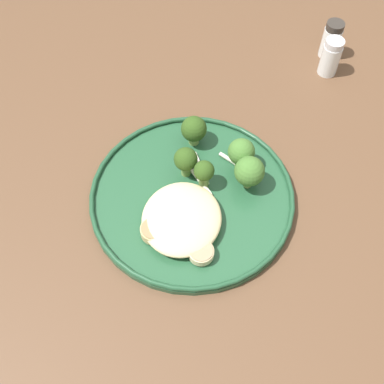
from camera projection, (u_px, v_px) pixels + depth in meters
The scene contains 21 objects.
ground at pixel (209, 345), 1.32m from camera, with size 6.00×6.00×0.00m, color #47423D.
wooden_dining_table at pixel (221, 228), 0.77m from camera, with size 1.40×1.00×0.74m.
dinner_plate at pixel (192, 196), 0.69m from camera, with size 0.29×0.29×0.02m.
noodle_bed at pixel (182, 218), 0.66m from camera, with size 0.12×0.11×0.03m.
seared_scallop_half_hidden at pixel (170, 243), 0.64m from camera, with size 0.03×0.03×0.01m.
seared_scallop_tiny_bay at pixel (174, 198), 0.68m from camera, with size 0.03×0.03×0.01m.
seared_scallop_tilted_round at pixel (163, 207), 0.67m from camera, with size 0.02×0.02×0.02m.
seared_scallop_large_seared at pixel (186, 237), 0.64m from camera, with size 0.03×0.03×0.01m.
seared_scallop_right_edge at pixel (154, 231), 0.65m from camera, with size 0.04×0.04×0.02m.
seared_scallop_rear_pale at pixel (180, 222), 0.66m from camera, with size 0.03×0.03×0.01m.
seared_scallop_front_small at pixel (201, 253), 0.63m from camera, with size 0.03×0.03×0.01m.
broccoli_floret_near_rim at pixel (186, 160), 0.69m from camera, with size 0.03×0.03×0.05m.
broccoli_floret_front_edge at pixel (204, 172), 0.68m from camera, with size 0.03×0.03×0.05m.
broccoli_floret_tall_stalk at pixel (241, 152), 0.69m from camera, with size 0.04×0.04×0.05m.
broccoli_floret_center_pile at pixel (194, 130), 0.72m from camera, with size 0.04×0.04×0.05m.
broccoli_floret_rear_charred at pixel (249, 172), 0.67m from camera, with size 0.04×0.04×0.06m.
onion_sliver_short_strip at pixel (201, 182), 0.70m from camera, with size 0.05×0.01×0.00m, color silver.
onion_sliver_pale_crescent at pixel (229, 160), 0.72m from camera, with size 0.04×0.01×0.00m, color silver.
onion_sliver_long_sliver at pixel (201, 168), 0.71m from camera, with size 0.06×0.01×0.00m, color silver.
salt_shaker at pixel (331, 57), 0.81m from camera, with size 0.03×0.03×0.07m.
pepper_shaker at pixel (331, 40), 0.84m from camera, with size 0.03×0.03×0.07m.
Camera 1 is at (-0.37, -0.02, 1.33)m, focal length 45.67 mm.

